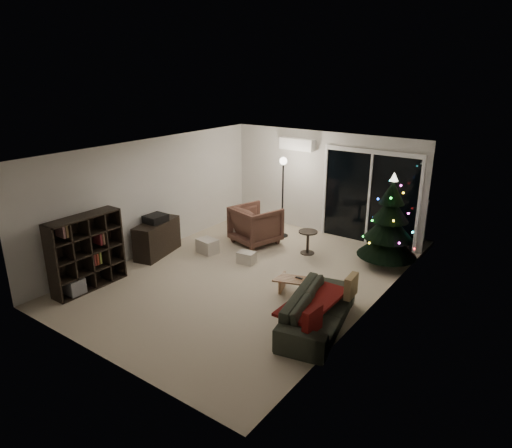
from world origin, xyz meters
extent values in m
plane|color=beige|center=(0.00, 0.00, 0.00)|extent=(6.50, 6.50, 0.00)
plane|color=white|center=(0.00, 0.00, 2.50)|extent=(6.50, 6.50, 0.00)
cube|color=silver|center=(0.00, 3.25, 1.25)|extent=(5.00, 0.02, 2.50)
cube|color=silver|center=(0.00, -3.25, 1.25)|extent=(5.00, 0.02, 2.50)
cube|color=silver|center=(-2.50, 0.00, 1.25)|extent=(0.02, 6.50, 2.50)
cube|color=silver|center=(2.50, 0.00, 1.25)|extent=(0.02, 6.50, 2.50)
cube|color=black|center=(1.20, 3.23, 1.05)|extent=(2.20, 0.02, 2.10)
cube|color=white|center=(-0.70, 3.13, 2.15)|extent=(0.90, 0.22, 0.28)
cube|color=#3F3833|center=(1.20, 3.75, -0.05)|extent=(2.60, 1.00, 0.10)
cube|color=white|center=(1.20, 4.15, 0.50)|extent=(2.20, 0.06, 1.00)
cube|color=black|center=(-2.25, -0.14, 0.37)|extent=(0.71, 1.27, 0.75)
cube|color=black|center=(-2.25, -0.14, 0.83)|extent=(0.38, 0.45, 0.16)
imported|color=#462A21|center=(-0.89, 1.67, 0.45)|extent=(1.18, 1.20, 0.89)
cube|color=beige|center=(-1.26, 1.74, 0.22)|extent=(0.61, 0.61, 0.44)
cube|color=beige|center=(-1.42, 0.56, 0.16)|extent=(0.48, 0.40, 0.31)
cube|color=beige|center=(-0.37, 0.61, 0.12)|extent=(0.38, 0.31, 0.25)
cylinder|color=black|center=(0.42, 1.82, 0.26)|extent=(0.52, 0.52, 0.52)
cylinder|color=black|center=(-0.64, 2.42, 0.95)|extent=(0.30, 0.30, 1.89)
imported|color=#353B2B|center=(2.05, -0.74, 0.29)|extent=(1.16, 2.09, 0.58)
cube|color=#5F1208|center=(1.95, -0.74, 0.42)|extent=(0.62, 1.42, 0.05)
cube|color=tan|center=(2.30, -0.09, 0.52)|extent=(0.15, 0.39, 0.38)
cube|color=#5F1208|center=(2.30, -1.39, 0.52)|extent=(0.14, 0.39, 0.38)
cube|color=black|center=(1.27, -0.01, 0.35)|extent=(0.13, 0.04, 0.02)
cube|color=slate|center=(1.52, 0.04, 0.35)|extent=(0.13, 0.08, 0.02)
cone|color=black|center=(2.06, 2.22, 0.98)|extent=(1.48, 1.48, 1.97)
camera|label=1|loc=(4.95, -6.47, 3.92)|focal=32.00mm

